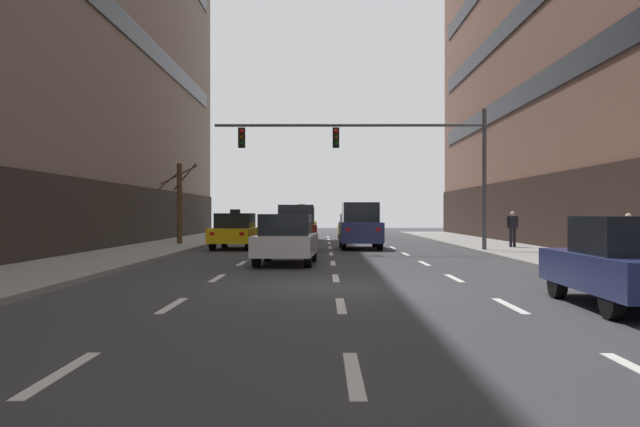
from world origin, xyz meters
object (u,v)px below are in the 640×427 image
Objects in this scene: car_driving_3 at (286,240)px; car_parked_1 at (628,263)px; taxi_driving_0 at (301,225)px; taxi_driving_1 at (236,231)px; taxi_driving_2 at (353,227)px; traffic_signal_0 at (384,150)px; car_driving_5 at (360,226)px; car_driving_4 at (296,228)px; street_tree_0 at (179,201)px; pedestrian_0 at (513,226)px; pedestrian_1 at (629,234)px.

car_parked_1 is at bearing -56.84° from car_driving_3.
taxi_driving_1 is (-2.77, -7.86, -0.18)m from taxi_driving_0.
taxi_driving_1 is 12.29m from taxi_driving_2.
traffic_signal_0 reaches higher than taxi_driving_0.
car_driving_4 is at bearing -152.23° from car_driving_5.
street_tree_0 reaches higher than pedestrian_0.
taxi_driving_0 is at bearing 138.07° from pedestrian_0.
car_driving_4 reaches higher than taxi_driving_2.
taxi_driving_1 is at bearing -177.59° from car_driving_5.
taxi_driving_0 is 4.28m from taxi_driving_2.
car_driving_5 reaches higher than taxi_driving_2.
car_parked_1 is (6.46, -9.89, -0.01)m from car_driving_3.
street_tree_0 is (-3.14, 2.41, 1.45)m from taxi_driving_1.
car_driving_4 is 2.81× the size of pedestrian_1.
car_driving_3 is 0.99× the size of car_driving_5.
taxi_driving_1 is 2.81× the size of pedestrian_0.
street_tree_0 is at bearing 142.79° from pedestrian_1.
pedestrian_1 is (4.11, 8.91, 0.22)m from car_parked_1.
car_driving_5 is at bearing 126.39° from pedestrian_1.
pedestrian_1 is (7.68, -10.42, -0.07)m from car_driving_5.
pedestrian_1 is at bearing -37.14° from taxi_driving_1.
car_parked_1 is 16.79m from traffic_signal_0.
taxi_driving_2 is 12.40m from street_tree_0.
car_driving_4 is at bearing -104.21° from taxi_driving_2.
car_driving_4 reaches higher than pedestrian_1.
car_parked_1 is 9.82m from pedestrian_1.
car_driving_4 is (0.05, -9.16, 0.00)m from taxi_driving_0.
car_driving_3 is at bearing -89.69° from taxi_driving_0.
pedestrian_0 is (5.95, 2.00, -3.26)m from traffic_signal_0.
taxi_driving_1 is 1.10× the size of street_tree_0.
car_driving_5 is (2.93, 1.55, 0.07)m from car_driving_4.
traffic_signal_0 reaches higher than taxi_driving_2.
car_driving_5 is 6.87m from pedestrian_0.
car_driving_4 is 5.26m from traffic_signal_0.
car_driving_4 is 7.13m from street_tree_0.
traffic_signal_0 is (0.70, -13.69, 3.51)m from taxi_driving_2.
traffic_signal_0 is at bearing -75.33° from car_driving_5.
car_driving_4 reaches higher than car_driving_3.
pedestrian_0 is at bearing -41.93° from taxi_driving_0.
taxi_driving_1 is 1.01× the size of car_driving_5.
traffic_signal_0 is at bearing -28.66° from street_tree_0.
taxi_driving_2 is 0.38× the size of traffic_signal_0.
traffic_signal_0 is at bearing -23.80° from taxi_driving_1.
taxi_driving_0 reaches higher than car_driving_5.
street_tree_0 is at bearing 120.11° from car_parked_1.
car_driving_5 is at bearing 27.77° from car_driving_4.
pedestrian_1 is (10.66, -18.03, 0.00)m from taxi_driving_0.
car_driving_4 is at bearing 110.09° from car_parked_1.
taxi_driving_0 is 17.06m from car_driving_3.
taxi_driving_2 is at bearing 75.79° from car_driving_4.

